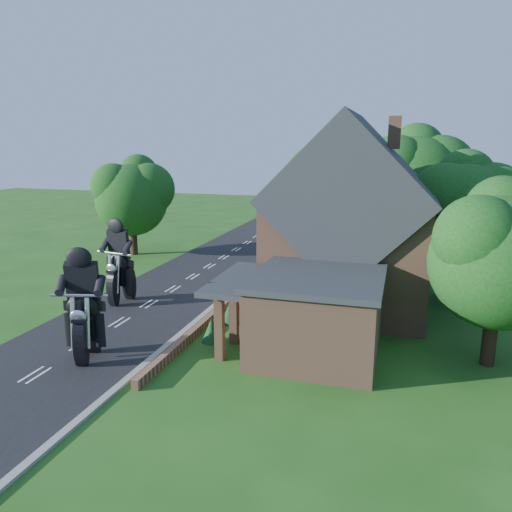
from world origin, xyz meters
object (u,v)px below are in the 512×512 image
(garden_wall, at_px, (234,297))
(motorcycle_follow, at_px, (122,291))
(annex, at_px, (314,313))
(motorcycle_lead, at_px, (87,343))
(house, at_px, (350,227))

(garden_wall, xyz_separation_m, motorcycle_follow, (-5.83, -2.22, 0.52))
(annex, relative_size, motorcycle_follow, 4.58)
(garden_wall, xyz_separation_m, motorcycle_lead, (-3.18, -9.18, 0.51))
(garden_wall, height_order, house, house)
(garden_wall, bearing_deg, house, 9.17)
(garden_wall, distance_m, house, 7.52)
(motorcycle_follow, bearing_deg, motorcycle_lead, 119.59)
(house, xyz_separation_m, motorcycle_lead, (-9.37, -10.18, -3.63))
(house, height_order, annex, house)
(garden_wall, bearing_deg, motorcycle_follow, -159.15)
(garden_wall, distance_m, motorcycle_lead, 9.73)
(motorcycle_lead, bearing_deg, annex, -173.51)
(annex, xyz_separation_m, motorcycle_follow, (-11.40, 3.58, -1.05))
(garden_wall, relative_size, annex, 3.12)
(motorcycle_lead, relative_size, motorcycle_follow, 1.00)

